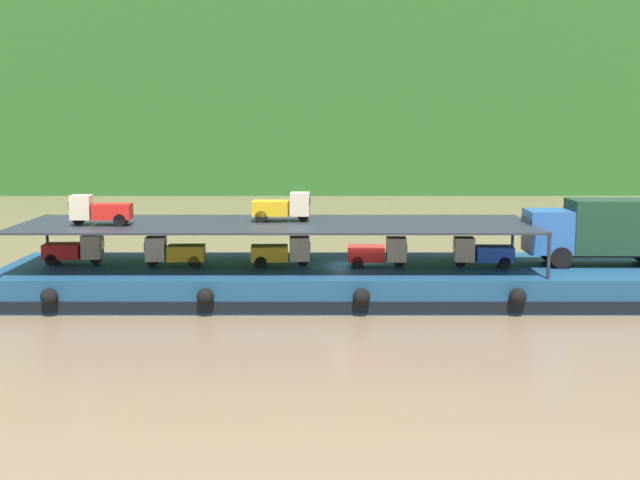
{
  "coord_description": "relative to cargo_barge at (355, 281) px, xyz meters",
  "views": [
    {
      "loc": [
        -1.76,
        -40.12,
        8.29
      ],
      "look_at": [
        -1.66,
        0.0,
        2.7
      ],
      "focal_mm": 48.59,
      "sensor_mm": 36.0,
      "label": 1
    }
  ],
  "objects": [
    {
      "name": "ground_plane",
      "position": [
        0.0,
        0.03,
        -0.75
      ],
      "size": [
        400.0,
        400.0,
        0.0
      ],
      "primitive_type": "plane",
      "color": "#7F664C"
    },
    {
      "name": "hillside_far_bank",
      "position": [
        0.0,
        67.61,
        16.55
      ],
      "size": [
        130.38,
        27.8,
        30.71
      ],
      "color": "#286023",
      "rests_on": "ground"
    },
    {
      "name": "cargo_barge",
      "position": [
        0.0,
        0.0,
        0.0
      ],
      "size": [
        33.09,
        8.57,
        1.5
      ],
      "color": "navy",
      "rests_on": "ground"
    },
    {
      "name": "covered_lorry",
      "position": [
        11.56,
        0.13,
        2.44
      ],
      "size": [
        7.88,
        2.36,
        3.1
      ],
      "color": "#285BA3",
      "rests_on": "cargo_barge"
    },
    {
      "name": "cargo_rack",
      "position": [
        -3.8,
        0.03,
        2.69
      ],
      "size": [
        23.89,
        7.18,
        2.0
      ],
      "color": "#232833",
      "rests_on": "cargo_barge"
    },
    {
      "name": "mini_truck_lower_stern",
      "position": [
        -13.39,
        0.38,
        1.44
      ],
      "size": [
        2.78,
        1.27,
        1.38
      ],
      "color": "red",
      "rests_on": "cargo_barge"
    },
    {
      "name": "mini_truck_lower_aft",
      "position": [
        -8.57,
        -0.21,
        1.44
      ],
      "size": [
        2.78,
        1.26,
        1.38
      ],
      "color": "gold",
      "rests_on": "cargo_barge"
    },
    {
      "name": "mini_truck_lower_mid",
      "position": [
        -3.55,
        -0.27,
        1.44
      ],
      "size": [
        2.78,
        1.28,
        1.38
      ],
      "color": "gold",
      "rests_on": "cargo_barge"
    },
    {
      "name": "mini_truck_lower_fore",
      "position": [
        0.94,
        -0.4,
        1.44
      ],
      "size": [
        2.77,
        1.25,
        1.38
      ],
      "color": "red",
      "rests_on": "cargo_barge"
    },
    {
      "name": "mini_truck_lower_bow",
      "position": [
        5.77,
        -0.44,
        1.44
      ],
      "size": [
        2.79,
        1.29,
        1.38
      ],
      "color": "#1E47B7",
      "rests_on": "cargo_barge"
    },
    {
      "name": "mini_truck_upper_stern",
      "position": [
        -11.82,
        -0.77,
        3.44
      ],
      "size": [
        2.79,
        1.29,
        1.38
      ],
      "color": "red",
      "rests_on": "cargo_rack"
    },
    {
      "name": "mini_truck_upper_mid",
      "position": [
        -3.54,
        0.72,
        3.44
      ],
      "size": [
        2.77,
        1.25,
        1.38
      ],
      "color": "gold",
      "rests_on": "cargo_rack"
    }
  ]
}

